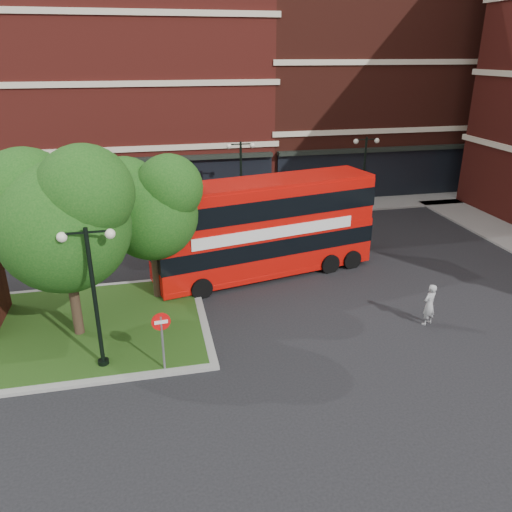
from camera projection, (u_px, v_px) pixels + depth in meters
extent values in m
plane|color=black|center=(264.00, 351.00, 17.80)|extent=(120.00, 120.00, 0.00)
cube|color=slate|center=(206.00, 214.00, 32.68)|extent=(44.00, 3.00, 0.12)
cube|color=maroon|center=(76.00, 96.00, 35.23)|extent=(26.00, 12.00, 14.00)
cube|color=#471911|center=(367.00, 78.00, 39.25)|extent=(18.00, 12.00, 16.00)
cube|color=gray|center=(40.00, 332.00, 18.89)|extent=(12.60, 7.60, 0.12)
cube|color=#19380F|center=(40.00, 332.00, 18.88)|extent=(12.00, 7.00, 0.15)
cylinder|color=#2D2116|center=(73.00, 289.00, 18.01)|extent=(0.36, 0.36, 3.92)
sphere|color=#124411|center=(63.00, 227.00, 17.11)|extent=(4.60, 4.60, 4.60)
sphere|color=#124411|center=(27.00, 198.00, 17.16)|extent=(3.45, 3.45, 3.45)
sphere|color=#124411|center=(85.00, 193.00, 16.40)|extent=(3.22, 3.22, 3.22)
cylinder|color=#2D2116|center=(156.00, 261.00, 20.96)|extent=(0.36, 0.36, 3.47)
sphere|color=#124411|center=(152.00, 213.00, 20.16)|extent=(3.80, 3.80, 3.80)
sphere|color=#124411|center=(126.00, 192.00, 20.18)|extent=(2.85, 2.85, 2.85)
sphere|color=#124411|center=(169.00, 188.00, 19.54)|extent=(2.66, 2.66, 2.66)
cylinder|color=black|center=(95.00, 302.00, 15.93)|extent=(0.14, 0.14, 5.00)
cylinder|color=black|center=(104.00, 364.00, 16.82)|extent=(0.36, 0.36, 0.30)
cube|color=black|center=(86.00, 232.00, 15.04)|extent=(1.40, 0.06, 0.06)
sphere|color=#F2EACC|center=(62.00, 237.00, 14.94)|extent=(0.32, 0.32, 0.32)
sphere|color=#F2EACC|center=(110.00, 234.00, 15.22)|extent=(0.32, 0.32, 0.32)
cylinder|color=black|center=(241.00, 183.00, 30.35)|extent=(0.14, 0.14, 5.00)
cylinder|color=black|center=(241.00, 220.00, 31.24)|extent=(0.36, 0.36, 0.30)
cube|color=black|center=(241.00, 144.00, 29.46)|extent=(1.40, 0.06, 0.06)
sphere|color=#F2EACC|center=(229.00, 146.00, 29.36)|extent=(0.32, 0.32, 0.32)
sphere|color=#F2EACC|center=(252.00, 145.00, 29.64)|extent=(0.32, 0.32, 0.32)
cylinder|color=black|center=(364.00, 177.00, 31.95)|extent=(0.14, 0.14, 5.00)
cylinder|color=black|center=(361.00, 212.00, 32.84)|extent=(0.36, 0.36, 0.30)
cube|color=black|center=(367.00, 139.00, 31.06)|extent=(1.40, 0.06, 0.06)
sphere|color=#F2EACC|center=(356.00, 141.00, 30.96)|extent=(0.32, 0.32, 0.32)
sphere|color=#F2EACC|center=(377.00, 141.00, 31.24)|extent=(0.32, 0.32, 0.32)
cube|color=#BB0C07|center=(264.00, 246.00, 23.52)|extent=(10.77, 4.55, 2.01)
cube|color=#BB0C07|center=(265.00, 205.00, 22.76)|extent=(10.66, 4.51, 2.01)
cube|color=black|center=(265.00, 203.00, 22.72)|extent=(10.77, 4.55, 0.91)
cube|color=silver|center=(276.00, 232.00, 22.09)|extent=(7.71, 1.70, 0.53)
imported|color=#97989A|center=(429.00, 305.00, 19.26)|extent=(0.73, 0.61, 1.70)
imported|color=#A3A6AA|center=(136.00, 219.00, 29.76)|extent=(4.02, 1.73, 1.35)
imported|color=silver|center=(311.00, 199.00, 33.38)|extent=(4.78, 2.16, 1.52)
cylinder|color=slate|center=(163.00, 345.00, 16.25)|extent=(0.08, 0.08, 2.10)
cylinder|color=red|center=(161.00, 322.00, 15.92)|extent=(0.61, 0.10, 0.61)
cube|color=white|center=(161.00, 322.00, 15.92)|extent=(0.43, 0.08, 0.11)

